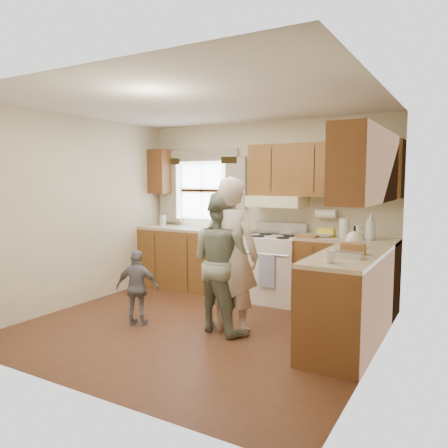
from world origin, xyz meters
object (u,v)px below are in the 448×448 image
Objects in this scene: stove at (274,267)px; child at (138,288)px; woman_left at (232,255)px; woman_right at (222,262)px.

stove is 1.22× the size of child.
woman_left reaches higher than child.
woman_right is 1.76× the size of child.
child is (-0.95, -1.72, -0.03)m from stove.
stove is at bearing -77.02° from woman_right.
woman_right is at bearing -0.50° from woman_left.
woman_left reaches higher than stove.
woman_left is 0.15m from woman_right.
child is at bearing 34.47° from woman_right.
woman_left is at bearing 177.70° from child.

